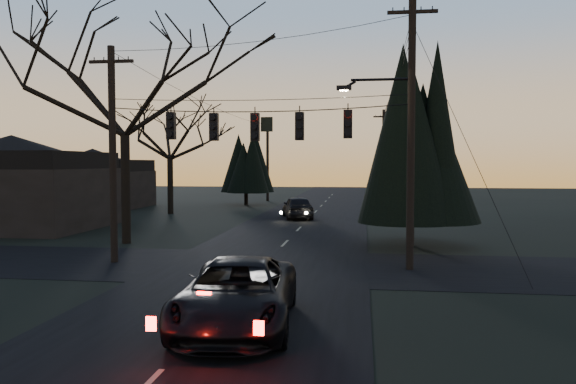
# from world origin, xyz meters

# --- Properties ---
(ground_plane) EXTENTS (160.00, 160.00, 0.00)m
(ground_plane) POSITION_xyz_m (0.00, 0.00, 0.00)
(ground_plane) COLOR black
(main_road) EXTENTS (8.00, 120.00, 0.02)m
(main_road) POSITION_xyz_m (0.00, 20.00, 0.01)
(main_road) COLOR black
(main_road) RESTS_ON ground
(cross_road) EXTENTS (60.00, 7.00, 0.02)m
(cross_road) POSITION_xyz_m (0.00, 10.00, 0.01)
(cross_road) COLOR black
(cross_road) RESTS_ON ground
(utility_pole_right) EXTENTS (5.00, 0.30, 10.00)m
(utility_pole_right) POSITION_xyz_m (5.50, 10.00, 0.00)
(utility_pole_right) COLOR black
(utility_pole_right) RESTS_ON ground
(utility_pole_left) EXTENTS (1.80, 0.30, 8.50)m
(utility_pole_left) POSITION_xyz_m (-6.00, 10.00, 0.00)
(utility_pole_left) COLOR black
(utility_pole_left) RESTS_ON ground
(utility_pole_far_r) EXTENTS (1.80, 0.30, 8.50)m
(utility_pole_far_r) POSITION_xyz_m (5.50, 38.00, 0.00)
(utility_pole_far_r) COLOR black
(utility_pole_far_r) RESTS_ON ground
(utility_pole_far_l) EXTENTS (0.30, 0.30, 8.00)m
(utility_pole_far_l) POSITION_xyz_m (-6.00, 46.00, 0.00)
(utility_pole_far_l) COLOR black
(utility_pole_far_l) RESTS_ON ground
(span_signal_assembly) EXTENTS (11.50, 0.44, 1.46)m
(span_signal_assembly) POSITION_xyz_m (-0.24, 10.00, 5.35)
(span_signal_assembly) COLOR black
(span_signal_assembly) RESTS_ON ground
(bare_tree_left) EXTENTS (9.97, 9.97, 10.55)m
(bare_tree_left) POSITION_xyz_m (-7.73, 15.08, 7.38)
(bare_tree_left) COLOR black
(bare_tree_left) RESTS_ON ground
(evergreen_right) EXTENTS (4.48, 4.48, 8.44)m
(evergreen_right) POSITION_xyz_m (6.03, 16.20, 4.81)
(evergreen_right) COLOR black
(evergreen_right) RESTS_ON ground
(bare_tree_dist) EXTENTS (6.28, 6.28, 8.45)m
(bare_tree_dist) POSITION_xyz_m (-11.03, 30.78, 5.90)
(bare_tree_dist) COLOR black
(bare_tree_dist) RESTS_ON ground
(evergreen_dist) EXTENTS (3.67, 3.67, 6.50)m
(evergreen_dist) POSITION_xyz_m (-7.05, 40.24, 3.84)
(evergreen_dist) COLOR black
(evergreen_dist) RESTS_ON ground
(house_left_near) EXTENTS (10.00, 8.00, 5.60)m
(house_left_near) POSITION_xyz_m (-17.00, 20.00, 2.80)
(house_left_near) COLOR black
(house_left_near) RESTS_ON ground
(house_left_far) EXTENTS (9.00, 7.00, 5.20)m
(house_left_far) POSITION_xyz_m (-20.00, 36.00, 2.60)
(house_left_far) COLOR black
(house_left_far) RESTS_ON ground
(suv_near) EXTENTS (3.05, 5.88, 1.58)m
(suv_near) POSITION_xyz_m (0.80, 2.06, 0.79)
(suv_near) COLOR black
(suv_near) RESTS_ON ground
(sedan_oncoming_a) EXTENTS (2.93, 5.02, 1.60)m
(sedan_oncoming_a) POSITION_xyz_m (-0.80, 28.26, 0.80)
(sedan_oncoming_a) COLOR black
(sedan_oncoming_a) RESTS_ON ground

